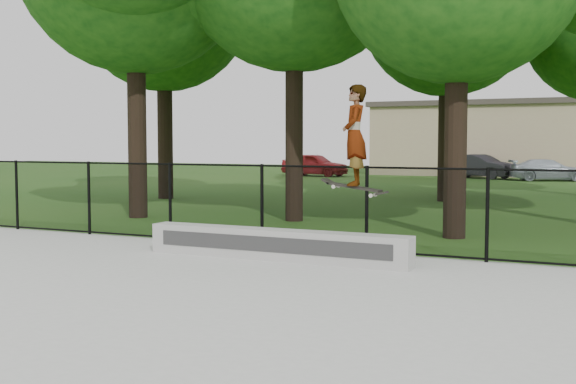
# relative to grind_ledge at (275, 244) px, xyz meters

# --- Properties ---
(ground) EXTENTS (100.00, 100.00, 0.00)m
(ground) POSITION_rel_grind_ledge_xyz_m (-0.87, -4.70, -0.30)
(ground) COLOR #245718
(ground) RESTS_ON ground
(concrete_slab) EXTENTS (14.00, 12.00, 0.06)m
(concrete_slab) POSITION_rel_grind_ledge_xyz_m (-0.87, -4.70, -0.27)
(concrete_slab) COLOR #ACACA7
(concrete_slab) RESTS_ON ground
(grind_ledge) EXTENTS (4.53, 0.40, 0.49)m
(grind_ledge) POSITION_rel_grind_ledge_xyz_m (0.00, 0.00, 0.00)
(grind_ledge) COLOR #A0A09C
(grind_ledge) RESTS_ON concrete_slab
(car_a) EXTENTS (3.96, 1.93, 1.31)m
(car_a) POSITION_rel_grind_ledge_xyz_m (-11.16, 27.43, 0.35)
(car_a) COLOR maroon
(car_a) RESTS_ON ground
(car_b) EXTENTS (3.77, 2.58, 1.28)m
(car_b) POSITION_rel_grind_ledge_xyz_m (-2.12, 28.80, 0.34)
(car_b) COLOR black
(car_b) RESTS_ON ground
(car_c) EXTENTS (3.75, 2.55, 1.09)m
(car_c) POSITION_rel_grind_ledge_xyz_m (1.42, 27.86, 0.24)
(car_c) COLOR #A2ABB8
(car_c) RESTS_ON ground
(skater_airborne) EXTENTS (0.84, 0.65, 1.68)m
(skater_airborne) POSITION_rel_grind_ledge_xyz_m (1.36, -0.01, 1.72)
(skater_airborne) COLOR black
(skater_airborne) RESTS_ON ground
(chainlink_fence) EXTENTS (16.06, 0.06, 1.50)m
(chainlink_fence) POSITION_rel_grind_ledge_xyz_m (-0.87, 1.20, 0.51)
(chainlink_fence) COLOR black
(chainlink_fence) RESTS_ON concrete_slab
(distant_building) EXTENTS (12.40, 6.40, 4.30)m
(distant_building) POSITION_rel_grind_ledge_xyz_m (-2.87, 33.30, 1.86)
(distant_building) COLOR tan
(distant_building) RESTS_ON ground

